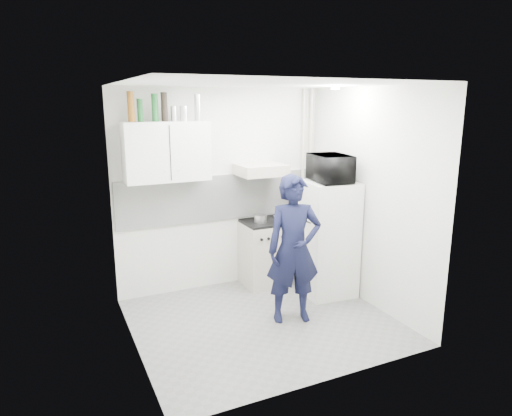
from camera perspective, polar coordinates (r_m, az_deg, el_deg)
name	(u,v)px	position (r m, az deg, el deg)	size (l,w,h in m)	color
floor	(263,321)	(5.31, 0.86, -13.99)	(2.80, 2.80, 0.00)	slate
ceiling	(264,84)	(4.73, 0.97, 15.29)	(2.80, 2.80, 0.00)	white
wall_back	(221,190)	(5.98, -4.34, 2.29)	(2.80, 2.80, 0.00)	silver
wall_left	(129,224)	(4.45, -15.55, -1.98)	(2.60, 2.60, 0.00)	silver
wall_right	(369,198)	(5.60, 13.90, 1.19)	(2.60, 2.60, 0.00)	silver
person	(294,249)	(5.07, 4.74, -5.18)	(0.61, 0.40, 1.66)	black
stove	(263,254)	(6.17, 0.85, -5.76)	(0.53, 0.53, 0.85)	#BCB39F
fridge	(328,239)	(5.86, 8.98, -3.79)	(0.61, 0.61, 1.46)	white
stove_top	(263,222)	(6.04, 0.87, -1.81)	(0.51, 0.51, 0.03)	black
saucepan	(261,218)	(5.99, 0.58, -1.32)	(0.17, 0.17, 0.09)	silver
microwave	(331,168)	(5.67, 9.30, 4.93)	(0.41, 0.60, 0.33)	black
bottle_a	(131,107)	(5.41, -15.37, 12.11)	(0.08, 0.08, 0.34)	brown
bottle_b	(140,110)	(5.43, -14.30, 11.75)	(0.07, 0.07, 0.26)	#144C1E
bottle_c	(155,108)	(5.46, -12.52, 12.15)	(0.08, 0.08, 0.31)	#144C1E
bottle_d	(164,107)	(5.49, -11.39, 12.29)	(0.07, 0.07, 0.33)	black
canister_a	(174,114)	(5.51, -10.24, 11.53)	(0.07, 0.07, 0.17)	silver
canister_b	(184,114)	(5.55, -9.03, 11.59)	(0.09, 0.09, 0.17)	silver
bottle_e	(198,108)	(5.60, -7.32, 12.34)	(0.08, 0.08, 0.31)	silver
upper_cabinet	(166,152)	(5.52, -11.14, 6.94)	(1.00, 0.35, 0.70)	white
range_hood	(261,170)	(5.89, 0.60, 4.81)	(0.60, 0.50, 0.14)	#BCB39F
backsplash	(222,197)	(5.99, -4.27, 1.33)	(2.74, 0.03, 0.60)	white
pipe_a	(310,183)	(6.48, 6.74, 3.08)	(0.05, 0.05, 2.60)	#BCB39F
pipe_b	(302,184)	(6.42, 5.83, 3.00)	(0.04, 0.04, 2.60)	#BCB39F
ceiling_spot_fixture	(335,88)	(5.41, 9.88, 14.52)	(0.10, 0.10, 0.02)	white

